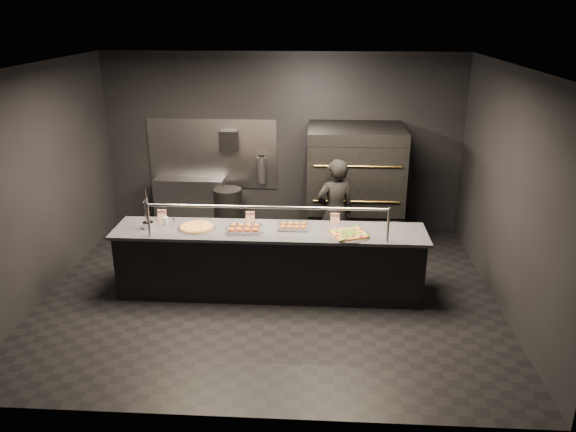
% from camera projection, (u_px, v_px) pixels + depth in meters
% --- Properties ---
extents(room, '(6.04, 6.00, 3.00)m').
position_uv_depth(room, '(267.00, 187.00, 7.18)').
color(room, black).
rests_on(room, ground).
extents(service_counter, '(4.10, 0.78, 1.37)m').
position_uv_depth(service_counter, '(270.00, 261.00, 7.49)').
color(service_counter, black).
rests_on(service_counter, ground).
extents(pizza_oven, '(1.50, 1.23, 1.91)m').
position_uv_depth(pizza_oven, '(354.00, 185.00, 9.03)').
color(pizza_oven, black).
rests_on(pizza_oven, ground).
extents(prep_shelf, '(1.20, 0.35, 0.90)m').
position_uv_depth(prep_shelf, '(190.00, 204.00, 9.76)').
color(prep_shelf, '#99999E').
rests_on(prep_shelf, ground).
extents(towel_dispenser, '(0.30, 0.20, 0.35)m').
position_uv_depth(towel_dispenser, '(229.00, 141.00, 9.40)').
color(towel_dispenser, black).
rests_on(towel_dispenser, room).
extents(fire_extinguisher, '(0.14, 0.14, 0.51)m').
position_uv_depth(fire_extinguisher, '(262.00, 170.00, 9.55)').
color(fire_extinguisher, '#B2B2B7').
rests_on(fire_extinguisher, room).
extents(beer_tap, '(0.15, 0.21, 0.57)m').
position_uv_depth(beer_tap, '(147.00, 217.00, 7.34)').
color(beer_tap, silver).
rests_on(beer_tap, service_counter).
extents(round_pizza, '(0.51, 0.51, 0.03)m').
position_uv_depth(round_pizza, '(197.00, 227.00, 7.39)').
color(round_pizza, silver).
rests_on(round_pizza, service_counter).
extents(slider_tray_a, '(0.53, 0.45, 0.07)m').
position_uv_depth(slider_tray_a, '(244.00, 229.00, 7.30)').
color(slider_tray_a, silver).
rests_on(slider_tray_a, service_counter).
extents(slider_tray_b, '(0.40, 0.30, 0.06)m').
position_uv_depth(slider_tray_b, '(293.00, 226.00, 7.39)').
color(slider_tray_b, silver).
rests_on(slider_tray_b, service_counter).
extents(square_pizza, '(0.53, 0.53, 0.05)m').
position_uv_depth(square_pizza, '(349.00, 234.00, 7.14)').
color(square_pizza, silver).
rests_on(square_pizza, service_counter).
extents(condiment_jar, '(0.16, 0.06, 0.11)m').
position_uv_depth(condiment_jar, '(168.00, 221.00, 7.49)').
color(condiment_jar, silver).
rests_on(condiment_jar, service_counter).
extents(tent_cards, '(2.48, 0.04, 0.15)m').
position_uv_depth(tent_cards, '(249.00, 217.00, 7.59)').
color(tent_cards, white).
rests_on(tent_cards, service_counter).
extents(trash_bin, '(0.48, 0.48, 0.80)m').
position_uv_depth(trash_bin, '(228.00, 212.00, 9.53)').
color(trash_bin, black).
rests_on(trash_bin, ground).
extents(worker, '(0.69, 0.58, 1.63)m').
position_uv_depth(worker, '(335.00, 213.00, 8.27)').
color(worker, black).
rests_on(worker, ground).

